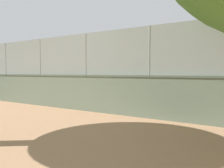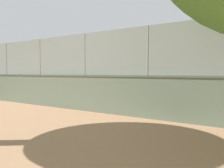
{
  "view_description": "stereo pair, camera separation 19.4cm",
  "coord_description": "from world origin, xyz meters",
  "px_view_note": "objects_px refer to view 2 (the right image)",
  "views": [
    {
      "loc": [
        -9.61,
        18.37,
        1.88
      ],
      "look_at": [
        -2.85,
        6.3,
        1.11
      ],
      "focal_mm": 33.47,
      "sensor_mm": 36.0,
      "label": 1
    },
    {
      "loc": [
        -9.78,
        18.27,
        1.88
      ],
      "look_at": [
        -2.85,
        6.3,
        1.11
      ],
      "focal_mm": 33.47,
      "sensor_mm": 36.0,
      "label": 2
    }
  ],
  "objects_px": {
    "spare_ball_by_wall": "(28,97)",
    "courtside_bench": "(24,93)",
    "sports_ball": "(122,107)",
    "player_foreground_swinging": "(112,82)",
    "player_crossing_court": "(145,89)",
    "player_at_service_line": "(148,85)"
  },
  "relations": [
    {
      "from": "spare_ball_by_wall",
      "to": "courtside_bench",
      "type": "relative_size",
      "value": 0.11
    },
    {
      "from": "sports_ball",
      "to": "courtside_bench",
      "type": "height_order",
      "value": "courtside_bench"
    },
    {
      "from": "player_foreground_swinging",
      "to": "courtside_bench",
      "type": "distance_m",
      "value": 8.21
    },
    {
      "from": "player_crossing_court",
      "to": "spare_ball_by_wall",
      "type": "height_order",
      "value": "player_crossing_court"
    },
    {
      "from": "sports_ball",
      "to": "player_at_service_line",
      "type": "bearing_deg",
      "value": -89.02
    },
    {
      "from": "player_at_service_line",
      "to": "sports_ball",
      "type": "relative_size",
      "value": 13.49
    },
    {
      "from": "spare_ball_by_wall",
      "to": "courtside_bench",
      "type": "height_order",
      "value": "courtside_bench"
    },
    {
      "from": "player_foreground_swinging",
      "to": "sports_ball",
      "type": "height_order",
      "value": "player_foreground_swinging"
    },
    {
      "from": "player_crossing_court",
      "to": "courtside_bench",
      "type": "distance_m",
      "value": 8.35
    },
    {
      "from": "player_foreground_swinging",
      "to": "courtside_bench",
      "type": "xyz_separation_m",
      "value": [
        2.6,
        7.77,
        -0.53
      ]
    },
    {
      "from": "player_foreground_swinging",
      "to": "sports_ball",
      "type": "xyz_separation_m",
      "value": [
        -4.83,
        7.39,
        -0.93
      ]
    },
    {
      "from": "player_at_service_line",
      "to": "courtside_bench",
      "type": "relative_size",
      "value": 1.05
    },
    {
      "from": "player_foreground_swinging",
      "to": "player_crossing_court",
      "type": "bearing_deg",
      "value": 135.07
    },
    {
      "from": "player_at_service_line",
      "to": "courtside_bench",
      "type": "xyz_separation_m",
      "value": [
        7.36,
        4.53,
        -0.54
      ]
    },
    {
      "from": "player_crossing_court",
      "to": "spare_ball_by_wall",
      "type": "relative_size",
      "value": 9.17
    },
    {
      "from": "player_crossing_court",
      "to": "sports_ball",
      "type": "relative_size",
      "value": 12.44
    },
    {
      "from": "sports_ball",
      "to": "courtside_bench",
      "type": "xyz_separation_m",
      "value": [
        7.43,
        0.38,
        0.4
      ]
    },
    {
      "from": "player_crossing_court",
      "to": "spare_ball_by_wall",
      "type": "distance_m",
      "value": 8.42
    },
    {
      "from": "spare_ball_by_wall",
      "to": "player_crossing_court",
      "type": "bearing_deg",
      "value": -166.8
    },
    {
      "from": "player_foreground_swinging",
      "to": "spare_ball_by_wall",
      "type": "distance_m",
      "value": 7.85
    },
    {
      "from": "player_crossing_court",
      "to": "player_at_service_line",
      "type": "bearing_deg",
      "value": -73.63
    },
    {
      "from": "player_foreground_swinging",
      "to": "sports_ball",
      "type": "relative_size",
      "value": 13.4
    }
  ]
}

